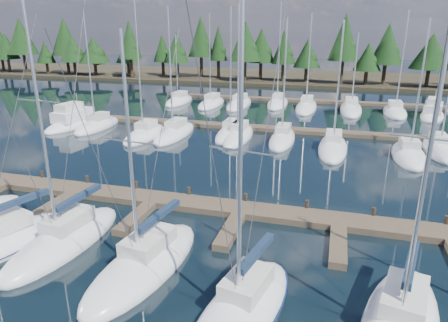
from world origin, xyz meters
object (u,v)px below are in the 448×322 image
(motor_yacht_left, at_px, (74,122))
(front_sailboat_2, at_px, (65,240))
(front_sailboat_4, at_px, (243,309))
(main_dock, at_px, (240,214))
(front_sailboat_3, at_px, (145,264))
(motor_yacht_right, at_px, (432,114))

(motor_yacht_left, bearing_deg, front_sailboat_2, -55.32)
(front_sailboat_4, bearing_deg, front_sailboat_2, 165.25)
(main_dock, relative_size, front_sailboat_3, 3.65)
(main_dock, xyz_separation_m, front_sailboat_3, (-3.10, -6.83, 0.07))
(front_sailboat_3, distance_m, motor_yacht_left, 33.39)
(front_sailboat_2, distance_m, front_sailboat_3, 5.29)
(main_dock, height_order, front_sailboat_2, front_sailboat_2)
(motor_yacht_left, bearing_deg, front_sailboat_3, -48.81)
(front_sailboat_2, bearing_deg, motor_yacht_left, 124.68)
(front_sailboat_2, distance_m, motor_yacht_left, 29.48)
(front_sailboat_2, bearing_deg, motor_yacht_right, 58.09)
(front_sailboat_4, distance_m, motor_yacht_right, 46.94)
(front_sailboat_2, xyz_separation_m, front_sailboat_4, (10.59, -2.79, -0.01))
(front_sailboat_3, xyz_separation_m, motor_yacht_right, (20.68, 42.47, 0.20))
(main_dock, relative_size, motor_yacht_right, 4.89)
(front_sailboat_4, xyz_separation_m, motor_yacht_left, (-27.36, 27.03, 0.23))
(main_dock, relative_size, motor_yacht_left, 4.62)
(main_dock, bearing_deg, front_sailboat_2, -144.45)
(front_sailboat_3, bearing_deg, motor_yacht_right, 64.04)
(main_dock, xyz_separation_m, front_sailboat_4, (2.27, -8.73, 0.08))
(front_sailboat_2, bearing_deg, front_sailboat_3, -9.64)
(motor_yacht_left, xyz_separation_m, motor_yacht_right, (42.67, 17.34, -0.03))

